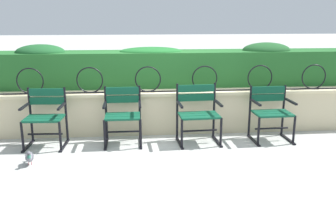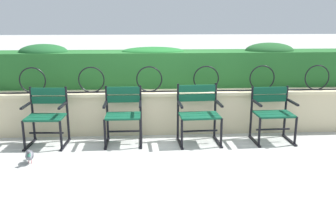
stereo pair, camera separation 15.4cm
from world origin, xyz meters
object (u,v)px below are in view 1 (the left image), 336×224
at_px(park_chair_rightmost, 271,111).
at_px(park_chair_leftmost, 45,116).
at_px(park_chair_centre_right, 198,112).
at_px(pigeon_near_chairs, 29,157).
at_px(park_chair_centre_left, 123,114).

bearing_deg(park_chair_rightmost, park_chair_leftmost, 179.67).
bearing_deg(park_chair_centre_right, park_chair_leftmost, 179.10).
distance_m(park_chair_centre_right, park_chair_rightmost, 1.15).
bearing_deg(pigeon_near_chairs, park_chair_leftmost, 85.49).
bearing_deg(park_chair_centre_right, park_chair_centre_left, 177.55).
height_order(park_chair_leftmost, park_chair_centre_left, same).
bearing_deg(pigeon_near_chairs, park_chair_rightmost, 12.00).
distance_m(park_chair_centre_left, pigeon_near_chairs, 1.47).
bearing_deg(park_chair_centre_left, pigeon_near_chairs, -147.18).
height_order(park_chair_centre_left, pigeon_near_chairs, park_chair_centre_left).
xyz_separation_m(park_chair_leftmost, park_chair_rightmost, (3.44, -0.02, -0.00)).
height_order(park_chair_centre_right, pigeon_near_chairs, park_chair_centre_right).
relative_size(park_chair_centre_left, pigeon_near_chairs, 2.95).
distance_m(park_chair_leftmost, park_chair_rightmost, 3.44).
bearing_deg(park_chair_centre_left, park_chair_leftmost, -179.34).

